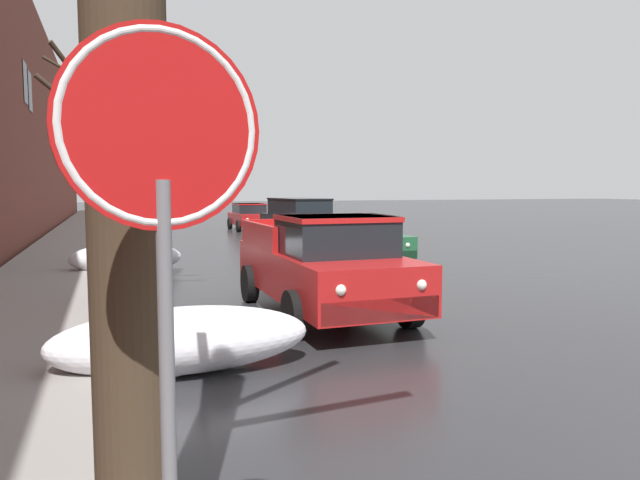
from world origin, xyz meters
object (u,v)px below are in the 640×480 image
Objects in this scene: sedan_green_parked_kerbside_close at (363,237)px; sedan_red_parked_far_down_block at (250,216)px; pickup_truck_red_approaching_near_lane at (323,265)px; bare_tree_mid_block at (108,157)px; fire_hydrant at (159,287)px; suv_black_parked_kerbside_mid at (299,218)px; bare_tree_at_the_corner at (140,59)px; bare_tree_second_along_sidewalk at (112,105)px; stop_sign_at_corner at (163,196)px.

sedan_green_parked_kerbside_close and sedan_red_parked_far_down_block have the same top height.
pickup_truck_red_approaching_near_lane is at bearing -119.74° from sedan_green_parked_kerbside_close.
bare_tree_mid_block is 6.06m from fire_hydrant.
suv_black_parked_kerbside_mid is at bearing 39.37° from bare_tree_mid_block.
pickup_truck_red_approaching_near_lane is 7.00× the size of fire_hydrant.
bare_tree_at_the_corner reaches higher than pickup_truck_red_approaching_near_lane.
bare_tree_second_along_sidewalk is at bearing -109.91° from sedan_red_parked_far_down_block.
suv_black_parked_kerbside_mid is at bearing 88.42° from sedan_green_parked_kerbside_close.
bare_tree_at_the_corner is 7.53× the size of fire_hydrant.
pickup_truck_red_approaching_near_lane is at bearing -64.15° from bare_tree_mid_block.
pickup_truck_red_approaching_near_lane is 7.90m from stop_sign_at_corner.
sedan_green_parked_kerbside_close is 15.23m from stop_sign_at_corner.
pickup_truck_red_approaching_near_lane is at bearing -34.48° from fire_hydrant.
sedan_red_parked_far_down_block is (-0.09, 14.45, -0.00)m from sedan_green_parked_kerbside_close.
pickup_truck_red_approaching_near_lane is 21.16m from sedan_red_parked_far_down_block.
sedan_green_parked_kerbside_close is at bearing 61.49° from bare_tree_at_the_corner.
sedan_red_parked_far_down_block is (6.94, 19.16, -2.94)m from bare_tree_second_along_sidewalk.
sedan_green_parked_kerbside_close is at bearing 62.76° from stop_sign_at_corner.
pickup_truck_red_approaching_near_lane is (3.37, -1.70, -2.81)m from bare_tree_second_along_sidewalk.
fire_hydrant is at bearing 145.52° from pickup_truck_red_approaching_near_lane.
bare_tree_mid_block is 9.69m from suv_black_parked_kerbside_mid.
bare_tree_at_the_corner is 0.90m from stop_sign_at_corner.
bare_tree_at_the_corner is 14.75m from sedan_green_parked_kerbside_close.
suv_black_parked_kerbside_mid is 13.09m from fire_hydrant.
bare_tree_second_along_sidewalk is 4.70m from pickup_truck_red_approaching_near_lane.
suv_black_parked_kerbside_mid reaches higher than sedan_green_parked_kerbside_close.
suv_black_parked_kerbside_mid is at bearing 70.60° from stop_sign_at_corner.
pickup_truck_red_approaching_near_lane is at bearing -26.80° from bare_tree_second_along_sidewalk.
sedan_red_parked_far_down_block is 1.38× the size of stop_sign_at_corner.
suv_black_parked_kerbside_mid reaches higher than fire_hydrant.
pickup_truck_red_approaching_near_lane is at bearing -106.29° from suv_black_parked_kerbside_mid.
bare_tree_at_the_corner is 1.08× the size of pickup_truck_red_approaching_near_lane.
fire_hydrant is (-6.29, -4.61, -0.39)m from sedan_green_parked_kerbside_close.
sedan_green_parked_kerbside_close is at bearing 60.26° from pickup_truck_red_approaching_near_lane.
sedan_red_parked_far_down_block is 5.46× the size of fire_hydrant.
fire_hydrant is (0.74, 0.10, -3.33)m from bare_tree_second_along_sidewalk.
suv_black_parked_kerbside_mid is at bearing 69.93° from bare_tree_at_the_corner.
pickup_truck_red_approaching_near_lane is 1.28× the size of sedan_red_parked_far_down_block.
suv_black_parked_kerbside_mid is at bearing 73.71° from pickup_truck_red_approaching_near_lane.
stop_sign_at_corner is (-6.85, -27.93, 1.42)m from sedan_red_parked_far_down_block.
pickup_truck_red_approaching_near_lane is at bearing -99.72° from sedan_red_parked_far_down_block.
bare_tree_second_along_sidewalk is 1.96× the size of sedan_red_parked_far_down_block.
suv_black_parked_kerbside_mid is (7.32, 6.01, -2.06)m from bare_tree_mid_block.
bare_tree_second_along_sidewalk is at bearing 90.39° from bare_tree_at_the_corner.
bare_tree_second_along_sidewalk is 1.35× the size of bare_tree_mid_block.
fire_hydrant is at bearing -108.02° from sedan_red_parked_far_down_block.
fire_hydrant is (0.68, 8.23, -2.44)m from bare_tree_at_the_corner.
bare_tree_second_along_sidewalk is 3.41m from fire_hydrant.
stop_sign_at_corner reaches higher than sedan_green_parked_kerbside_close.
bare_tree_at_the_corner is at bearing 93.01° from stop_sign_at_corner.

